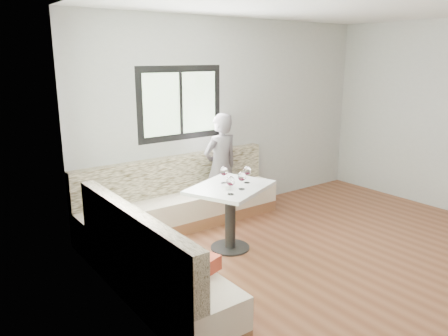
{
  "coord_description": "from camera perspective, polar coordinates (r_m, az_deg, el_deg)",
  "views": [
    {
      "loc": [
        -3.94,
        -2.6,
        2.27
      ],
      "look_at": [
        -0.99,
        1.39,
        0.99
      ],
      "focal_mm": 35.0,
      "sensor_mm": 36.0,
      "label": 1
    }
  ],
  "objects": [
    {
      "name": "room",
      "position": [
        4.78,
        18.44,
        3.35
      ],
      "size": [
        5.01,
        5.01,
        2.81
      ],
      "color": "brown",
      "rests_on": "ground"
    },
    {
      "name": "banquette",
      "position": [
        5.2,
        -6.93,
        -7.53
      ],
      "size": [
        2.9,
        2.8,
        0.95
      ],
      "color": "brown",
      "rests_on": "ground"
    },
    {
      "name": "table",
      "position": [
        5.18,
        0.83,
        -4.44
      ],
      "size": [
        1.18,
        1.07,
        0.79
      ],
      "rotation": [
        0.0,
        0.0,
        0.4
      ],
      "color": "black",
      "rests_on": "ground"
    },
    {
      "name": "person",
      "position": [
        6.09,
        -0.44,
        0.08
      ],
      "size": [
        0.56,
        0.38,
        1.52
      ],
      "primitive_type": "imported",
      "rotation": [
        0.0,
        0.0,
        3.17
      ],
      "color": "#635C60",
      "rests_on": "ground"
    },
    {
      "name": "olive_ramekin",
      "position": [
        5.01,
        0.36,
        -2.43
      ],
      "size": [
        0.11,
        0.11,
        0.04
      ],
      "color": "white",
      "rests_on": "table"
    },
    {
      "name": "wine_glass_a",
      "position": [
        4.76,
        0.87,
        -1.81
      ],
      "size": [
        0.09,
        0.09,
        0.21
      ],
      "color": "white",
      "rests_on": "table"
    },
    {
      "name": "wine_glass_b",
      "position": [
        4.95,
        2.35,
        -1.19
      ],
      "size": [
        0.09,
        0.09,
        0.21
      ],
      "color": "white",
      "rests_on": "table"
    },
    {
      "name": "wine_glass_c",
      "position": [
        5.2,
        3.04,
        -0.41
      ],
      "size": [
        0.09,
        0.09,
        0.21
      ],
      "color": "white",
      "rests_on": "table"
    },
    {
      "name": "wine_glass_d",
      "position": [
        5.17,
        -0.01,
        -0.47
      ],
      "size": [
        0.09,
        0.09,
        0.21
      ],
      "color": "white",
      "rests_on": "table"
    }
  ]
}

